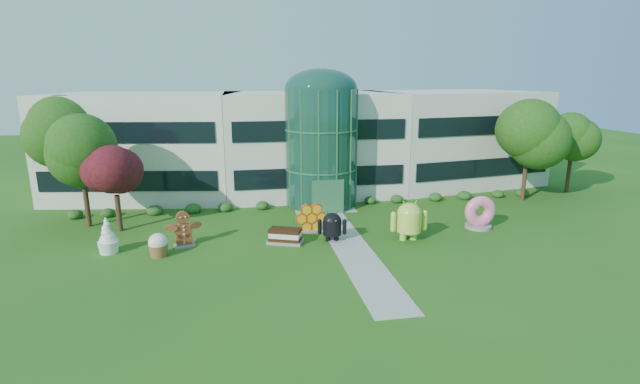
{
  "coord_description": "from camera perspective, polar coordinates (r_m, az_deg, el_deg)",
  "views": [
    {
      "loc": [
        -7.06,
        -26.19,
        10.79
      ],
      "look_at": [
        -1.18,
        6.0,
        2.6
      ],
      "focal_mm": 26.0,
      "sensor_mm": 36.0,
      "label": 1
    }
  ],
  "objects": [
    {
      "name": "building",
      "position": [
        45.17,
        -1.28,
        6.24
      ],
      "size": [
        46.0,
        15.0,
        9.3
      ],
      "primitive_type": null,
      "color": "beige",
      "rests_on": "ground"
    },
    {
      "name": "honeycomb",
      "position": [
        32.96,
        -1.06,
        -3.35
      ],
      "size": [
        2.43,
        1.0,
        1.87
      ],
      "primitive_type": null,
      "rotation": [
        0.0,
        0.0,
        0.06
      ],
      "color": "#EDAE17",
      "rests_on": "ground"
    },
    {
      "name": "android_black",
      "position": [
        31.07,
        1.5,
        -4.04
      ],
      "size": [
        2.25,
        1.74,
        2.29
      ],
      "primitive_type": null,
      "rotation": [
        0.0,
        0.0,
        -0.21
      ],
      "color": "black",
      "rests_on": "ground"
    },
    {
      "name": "walkway",
      "position": [
        30.99,
        3.5,
        -6.31
      ],
      "size": [
        2.4,
        20.0,
        0.04
      ],
      "primitive_type": "cube",
      "color": "#9E9E93",
      "rests_on": "ground"
    },
    {
      "name": "donut",
      "position": [
        35.64,
        19.01,
        -2.3
      ],
      "size": [
        2.37,
        1.16,
        2.45
      ],
      "primitive_type": null,
      "rotation": [
        0.0,
        0.0,
        -0.01
      ],
      "color": "pink",
      "rests_on": "ground"
    },
    {
      "name": "ground",
      "position": [
        29.19,
        4.44,
        -7.69
      ],
      "size": [
        140.0,
        140.0,
        0.0
      ],
      "primitive_type": "plane",
      "color": "#215114",
      "rests_on": "ground"
    },
    {
      "name": "cupcake",
      "position": [
        30.27,
        -19.3,
        -6.15
      ],
      "size": [
        1.48,
        1.48,
        1.49
      ],
      "primitive_type": null,
      "rotation": [
        0.0,
        0.0,
        -0.21
      ],
      "color": "white",
      "rests_on": "ground"
    },
    {
      "name": "ice_cream_sandwich",
      "position": [
        30.93,
        -4.32,
        -5.41
      ],
      "size": [
        2.54,
        1.88,
        1.02
      ],
      "primitive_type": null,
      "rotation": [
        0.0,
        0.0,
        -0.36
      ],
      "color": "black",
      "rests_on": "ground"
    },
    {
      "name": "gingerbread",
      "position": [
        31.39,
        -16.46,
        -4.34
      ],
      "size": [
        2.77,
        1.66,
        2.4
      ],
      "primitive_type": null,
      "rotation": [
        0.0,
        0.0,
        0.27
      ],
      "color": "brown",
      "rests_on": "ground"
    },
    {
      "name": "android_green",
      "position": [
        31.74,
        10.91,
        -3.2
      ],
      "size": [
        2.7,
        1.82,
        3.03
      ],
      "primitive_type": null,
      "rotation": [
        0.0,
        0.0,
        -0.02
      ],
      "color": "#BADA45",
      "rests_on": "ground"
    },
    {
      "name": "atrium",
      "position": [
        39.28,
        0.12,
        5.43
      ],
      "size": [
        6.0,
        6.0,
        9.8
      ],
      "primitive_type": "cylinder",
      "color": "#194738",
      "rests_on": "ground"
    },
    {
      "name": "tree_red",
      "position": [
        35.59,
        -23.79,
        0.19
      ],
      "size": [
        4.0,
        4.0,
        6.0
      ],
      "primitive_type": null,
      "color": "#3F0C14",
      "rests_on": "ground"
    },
    {
      "name": "trees_backdrop",
      "position": [
        40.36,
        -0.14,
        4.66
      ],
      "size": [
        52.0,
        8.0,
        8.4
      ],
      "primitive_type": null,
      "color": "#1E4A12",
      "rests_on": "ground"
    },
    {
      "name": "froyo",
      "position": [
        31.89,
        -24.7,
        -4.86
      ],
      "size": [
        1.71,
        1.71,
        2.32
      ],
      "primitive_type": null,
      "rotation": [
        0.0,
        0.0,
        -0.31
      ],
      "color": "white",
      "rests_on": "ground"
    }
  ]
}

